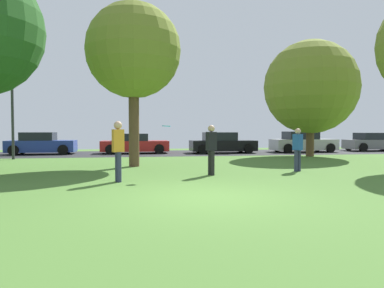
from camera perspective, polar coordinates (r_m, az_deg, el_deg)
ground_plane at (r=8.19m, az=2.36°, el=-8.59°), size 44.00×44.00×0.00m
road_strip at (r=23.98m, az=-5.52°, el=-1.49°), size 44.00×6.40×0.01m
oak_tree_left at (r=22.36m, az=18.54°, el=8.65°), size 5.50×5.50×6.85m
oak_tree_right at (r=15.66m, az=-9.39°, el=14.50°), size 4.01×4.01×6.92m
person_thrower at (r=12.13m, az=3.12°, el=-0.56°), size 0.38×0.31×1.72m
person_catcher at (r=10.75m, az=-11.79°, el=-0.62°), size 0.38×0.31×1.81m
person_walking at (r=13.85m, az=16.62°, el=-0.59°), size 0.32×0.38×1.61m
frisbee_disc at (r=11.31m, az=-4.15°, el=2.90°), size 0.34×0.34×0.04m
parked_car_blue at (r=24.92m, az=-23.07°, el=-0.02°), size 4.17×2.01×1.42m
parked_car_red at (r=24.23m, az=-9.28°, el=-0.02°), size 4.49×2.10×1.33m
parked_car_black at (r=24.36m, az=4.84°, el=0.08°), size 4.42×2.04×1.41m
parked_car_silver at (r=26.53m, az=17.36°, el=0.21°), size 4.51×2.03×1.47m
parked_car_grey at (r=30.12m, az=27.04°, el=0.22°), size 4.16×1.97×1.37m
street_lamp_post at (r=21.04m, az=-26.88°, el=3.90°), size 0.14×0.14×4.50m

